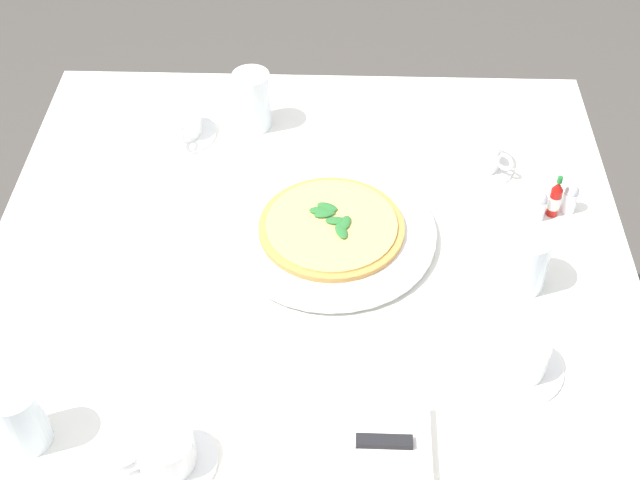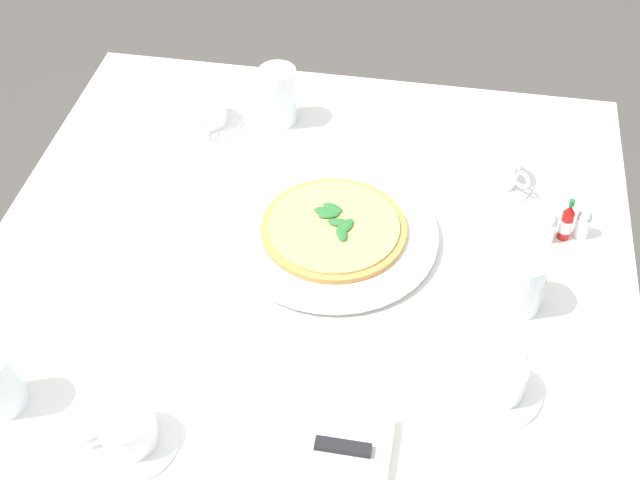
{
  "view_description": "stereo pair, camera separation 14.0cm",
  "coord_description": "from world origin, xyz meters",
  "px_view_note": "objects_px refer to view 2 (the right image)",
  "views": [
    {
      "loc": [
        -0.05,
        0.96,
        1.75
      ],
      "look_at": [
        -0.02,
        -0.03,
        0.76
      ],
      "focal_mm": 48.08,
      "sensor_mm": 36.0,
      "label": 1
    },
    {
      "loc": [
        -0.19,
        0.95,
        1.75
      ],
      "look_at": [
        -0.02,
        -0.03,
        0.76
      ],
      "focal_mm": 48.08,
      "sensor_mm": 36.0,
      "label": 2
    }
  ],
  "objects_px": {
    "pizza": "(334,228)",
    "coffee_cup_left_edge": "(499,380)",
    "pizza_plate": "(334,234)",
    "coffee_cup_center_back": "(206,113)",
    "coffee_cup_back_corner": "(128,431)",
    "water_glass_far_right": "(520,283)",
    "dinner_knife": "(305,441)",
    "hot_sauce_bottle": "(566,222)",
    "coffee_cup_far_left": "(498,170)",
    "pepper_shaker": "(582,224)",
    "salt_shaker": "(548,228)",
    "napkin_folded": "(308,447)",
    "water_glass_near_left": "(278,98)"
  },
  "relations": [
    {
      "from": "pizza",
      "to": "coffee_cup_left_edge",
      "type": "height_order",
      "value": "coffee_cup_left_edge"
    },
    {
      "from": "pizza_plate",
      "to": "coffee_cup_center_back",
      "type": "height_order",
      "value": "coffee_cup_center_back"
    },
    {
      "from": "pizza_plate",
      "to": "coffee_cup_left_edge",
      "type": "distance_m",
      "value": 0.38
    },
    {
      "from": "coffee_cup_back_corner",
      "to": "water_glass_far_right",
      "type": "bearing_deg",
      "value": -146.41
    },
    {
      "from": "dinner_knife",
      "to": "hot_sauce_bottle",
      "type": "distance_m",
      "value": 0.59
    },
    {
      "from": "coffee_cup_far_left",
      "to": "dinner_knife",
      "type": "relative_size",
      "value": 0.67
    },
    {
      "from": "pepper_shaker",
      "to": "pizza",
      "type": "bearing_deg",
      "value": 10.98
    },
    {
      "from": "pizza",
      "to": "dinner_knife",
      "type": "relative_size",
      "value": 1.24
    },
    {
      "from": "coffee_cup_far_left",
      "to": "salt_shaker",
      "type": "relative_size",
      "value": 2.31
    },
    {
      "from": "dinner_knife",
      "to": "pepper_shaker",
      "type": "height_order",
      "value": "pepper_shaker"
    },
    {
      "from": "pizza",
      "to": "coffee_cup_center_back",
      "type": "xyz_separation_m",
      "value": [
        0.29,
        -0.27,
        0.0
      ]
    },
    {
      "from": "napkin_folded",
      "to": "water_glass_far_right",
      "type": "bearing_deg",
      "value": -130.24
    },
    {
      "from": "salt_shaker",
      "to": "pizza_plate",
      "type": "bearing_deg",
      "value": 9.57
    },
    {
      "from": "dinner_knife",
      "to": "coffee_cup_center_back",
      "type": "bearing_deg",
      "value": -64.43
    },
    {
      "from": "coffee_cup_center_back",
      "to": "water_glass_near_left",
      "type": "relative_size",
      "value": 1.15
    },
    {
      "from": "pizza",
      "to": "pepper_shaker",
      "type": "xyz_separation_m",
      "value": [
        -0.4,
        -0.08,
        0.0
      ]
    },
    {
      "from": "coffee_cup_left_edge",
      "to": "coffee_cup_far_left",
      "type": "distance_m",
      "value": 0.45
    },
    {
      "from": "pepper_shaker",
      "to": "coffee_cup_left_edge",
      "type": "bearing_deg",
      "value": 69.28
    },
    {
      "from": "hot_sauce_bottle",
      "to": "napkin_folded",
      "type": "bearing_deg",
      "value": 53.8
    },
    {
      "from": "pizza_plate",
      "to": "coffee_cup_back_corner",
      "type": "height_order",
      "value": "coffee_cup_back_corner"
    },
    {
      "from": "pizza_plate",
      "to": "water_glass_near_left",
      "type": "bearing_deg",
      "value": -62.79
    },
    {
      "from": "napkin_folded",
      "to": "salt_shaker",
      "type": "xyz_separation_m",
      "value": [
        -0.32,
        -0.46,
        0.02
      ]
    },
    {
      "from": "hot_sauce_bottle",
      "to": "pepper_shaker",
      "type": "distance_m",
      "value": 0.03
    },
    {
      "from": "salt_shaker",
      "to": "water_glass_near_left",
      "type": "bearing_deg",
      "value": -25.83
    },
    {
      "from": "water_glass_near_left",
      "to": "napkin_folded",
      "type": "distance_m",
      "value": 0.73
    },
    {
      "from": "coffee_cup_left_edge",
      "to": "coffee_cup_far_left",
      "type": "height_order",
      "value": "coffee_cup_far_left"
    },
    {
      "from": "coffee_cup_far_left",
      "to": "water_glass_far_right",
      "type": "xyz_separation_m",
      "value": [
        -0.04,
        0.28,
        0.02
      ]
    },
    {
      "from": "pepper_shaker",
      "to": "salt_shaker",
      "type": "bearing_deg",
      "value": 19.65
    },
    {
      "from": "salt_shaker",
      "to": "coffee_cup_far_left",
      "type": "bearing_deg",
      "value": -57.2
    },
    {
      "from": "hot_sauce_bottle",
      "to": "coffee_cup_center_back",
      "type": "bearing_deg",
      "value": -16.61
    },
    {
      "from": "pizza_plate",
      "to": "napkin_folded",
      "type": "relative_size",
      "value": 1.57
    },
    {
      "from": "coffee_cup_far_left",
      "to": "coffee_cup_center_back",
      "type": "bearing_deg",
      "value": -7.87
    },
    {
      "from": "pepper_shaker",
      "to": "coffee_cup_far_left",
      "type": "bearing_deg",
      "value": -38.48
    },
    {
      "from": "coffee_cup_center_back",
      "to": "pepper_shaker",
      "type": "height_order",
      "value": "same"
    },
    {
      "from": "pizza_plate",
      "to": "coffee_cup_back_corner",
      "type": "relative_size",
      "value": 2.68
    },
    {
      "from": "water_glass_far_right",
      "to": "dinner_knife",
      "type": "distance_m",
      "value": 0.41
    },
    {
      "from": "pizza_plate",
      "to": "salt_shaker",
      "type": "height_order",
      "value": "salt_shaker"
    },
    {
      "from": "coffee_cup_far_left",
      "to": "water_glass_near_left",
      "type": "height_order",
      "value": "water_glass_near_left"
    },
    {
      "from": "coffee_cup_far_left",
      "to": "hot_sauce_bottle",
      "type": "xyz_separation_m",
      "value": [
        -0.11,
        0.12,
        0.01
      ]
    },
    {
      "from": "pizza",
      "to": "hot_sauce_bottle",
      "type": "relative_size",
      "value": 2.92
    },
    {
      "from": "water_glass_near_left",
      "to": "salt_shaker",
      "type": "xyz_separation_m",
      "value": [
        -0.5,
        0.24,
        -0.03
      ]
    },
    {
      "from": "water_glass_far_right",
      "to": "hot_sauce_bottle",
      "type": "xyz_separation_m",
      "value": [
        -0.08,
        -0.16,
        -0.01
      ]
    },
    {
      "from": "dinner_knife",
      "to": "salt_shaker",
      "type": "xyz_separation_m",
      "value": [
        -0.32,
        -0.46,
        0.0
      ]
    },
    {
      "from": "napkin_folded",
      "to": "salt_shaker",
      "type": "relative_size",
      "value": 3.94
    },
    {
      "from": "water_glass_far_right",
      "to": "salt_shaker",
      "type": "bearing_deg",
      "value": -107.38
    },
    {
      "from": "coffee_cup_center_back",
      "to": "hot_sauce_bottle",
      "type": "xyz_separation_m",
      "value": [
        -0.67,
        0.2,
        0.01
      ]
    },
    {
      "from": "salt_shaker",
      "to": "dinner_knife",
      "type": "bearing_deg",
      "value": 55.27
    },
    {
      "from": "pizza",
      "to": "coffee_cup_far_left",
      "type": "xyz_separation_m",
      "value": [
        -0.26,
        -0.19,
        0.0
      ]
    },
    {
      "from": "coffee_cup_back_corner",
      "to": "napkin_folded",
      "type": "distance_m",
      "value": 0.24
    },
    {
      "from": "coffee_cup_far_left",
      "to": "napkin_folded",
      "type": "bearing_deg",
      "value": 68.63
    }
  ]
}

